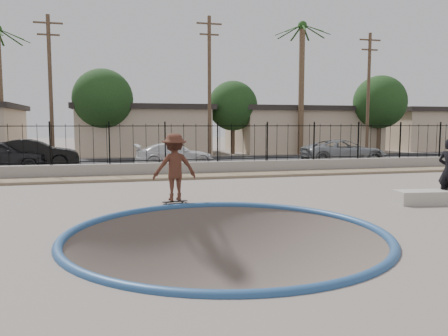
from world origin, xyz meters
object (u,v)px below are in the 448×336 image
skater (175,170)px  car_c (175,155)px  concrete_ledge (423,197)px  car_d (344,151)px  car_b (33,154)px  skateboard (175,202)px  car_a (0,155)px

skater → car_c: bearing=-101.5°
concrete_ledge → car_d: car_d is taller
concrete_ledge → car_b: bearing=133.4°
skateboard → concrete_ledge: bearing=-27.1°
car_a → skateboard: bearing=-149.1°
skateboard → car_b: 13.41m
car_a → car_c: bearing=-92.5°
car_c → skater: bearing=171.3°
car_c → car_d: car_d is taller
concrete_ledge → car_d: size_ratio=0.32×
car_b → car_c: 7.51m
skater → car_b: skater is taller
car_a → car_d: bearing=-94.0°
car_a → concrete_ledge: bearing=-134.5°
car_d → concrete_ledge: bearing=165.3°
concrete_ledge → car_b: car_b is taller
skater → concrete_ledge: 7.49m
concrete_ledge → car_d: (4.55, 12.71, 0.54)m
skateboard → car_d: 15.98m
skater → car_a: skater is taller
car_a → car_b: size_ratio=0.97×
skater → car_c: (1.55, 11.40, -0.33)m
skateboard → car_a: size_ratio=0.17×
skater → car_a: (-7.43, 11.46, -0.19)m
car_b → skater: bearing=-158.2°
car_d → skater: bearing=137.6°
car_b → car_c: (7.49, -0.60, -0.13)m
concrete_ledge → car_c: car_c is taller
skateboard → car_c: car_c is taller
concrete_ledge → car_d: bearing=70.3°
car_d → car_c: bearing=91.7°
skateboard → car_b: size_ratio=0.17×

